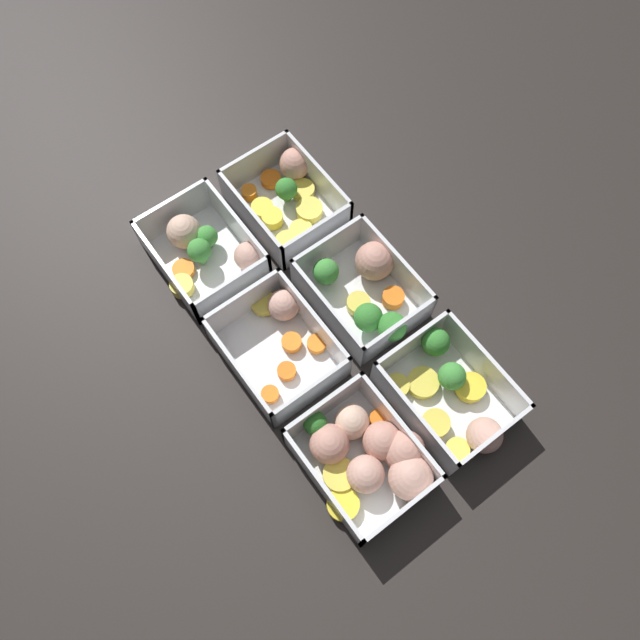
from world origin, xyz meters
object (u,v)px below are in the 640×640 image
(container_far_left, at_px, (370,456))
(container_far_right, at_px, (204,249))
(container_near_center, at_px, (366,289))
(container_far_center, at_px, (279,339))
(container_near_right, at_px, (288,196))
(container_near_left, at_px, (451,395))

(container_far_left, relative_size, container_far_right, 1.05)
(container_near_center, distance_m, container_far_center, 0.13)
(container_near_center, bearing_deg, container_far_center, 84.78)
(container_far_center, bearing_deg, container_far_left, -179.80)
(container_far_left, bearing_deg, container_far_center, 0.20)
(container_near_right, relative_size, container_far_left, 0.96)
(container_near_center, distance_m, container_far_left, 0.21)
(container_near_right, distance_m, container_far_right, 0.14)
(container_far_center, xyz_separation_m, container_far_right, (0.16, 0.01, 0.00))
(container_near_right, distance_m, container_far_left, 0.37)
(container_near_left, height_order, container_near_right, same)
(container_near_left, xyz_separation_m, container_far_center, (0.18, 0.12, -0.00))
(container_near_left, distance_m, container_far_right, 0.37)
(container_far_left, bearing_deg, container_near_right, -20.58)
(container_far_center, bearing_deg, container_near_center, -95.22)
(container_near_left, height_order, container_far_center, same)
(container_near_left, distance_m, container_far_center, 0.22)
(container_near_right, relative_size, container_far_center, 0.94)
(container_near_left, distance_m, container_far_left, 0.12)
(container_near_right, xyz_separation_m, container_far_right, (-0.00, 0.14, 0.00))
(container_near_center, distance_m, container_far_right, 0.22)
(container_far_left, xyz_separation_m, container_far_center, (0.18, 0.00, -0.01))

